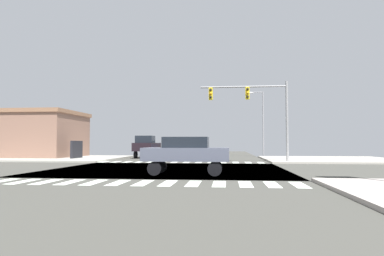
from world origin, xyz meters
TOP-DOWN VIEW (x-y plane):
  - ground at (0.00, 0.00)m, footprint 90.00×90.00m
  - sidewalk_corner_ne at (13.00, 12.00)m, footprint 12.00×12.00m
  - sidewalk_corner_nw at (-13.00, 12.00)m, footprint 12.00×12.00m
  - crosswalk_near at (-0.25, -7.30)m, footprint 13.50×2.00m
  - crosswalk_far at (-0.25, 7.30)m, footprint 13.50×2.00m
  - traffic_signal_mast at (5.69, 7.60)m, footprint 7.15×0.55m
  - street_lamp at (7.47, 18.99)m, footprint 1.78×0.32m
  - bank_building at (-18.95, 13.57)m, footprint 15.06×7.98m
  - sedan_nearside_1 at (1.50, -3.50)m, footprint 4.30×1.80m
  - sedan_crossing_3 at (-2.00, 37.35)m, footprint 1.80×4.30m
  - pickup_queued_1 at (-5.00, 15.15)m, footprint 2.00×5.10m
  - sedan_trailing_4 at (-2.00, 22.42)m, footprint 1.80×4.30m

SIDE VIEW (x-z plane):
  - ground at x=0.00m, z-range -0.05..0.00m
  - crosswalk_near at x=-0.25m, z-range 0.00..0.01m
  - crosswalk_far at x=-0.25m, z-range 0.00..0.01m
  - sidewalk_corner_ne at x=13.00m, z-range 0.00..0.14m
  - sidewalk_corner_nw at x=-13.00m, z-range 0.00..0.14m
  - sedan_nearside_1 at x=1.50m, z-range 0.18..2.06m
  - sedan_crossing_3 at x=-2.00m, z-range 0.18..2.06m
  - sedan_trailing_4 at x=-2.00m, z-range 0.18..2.06m
  - pickup_queued_1 at x=-5.00m, z-range 0.12..2.47m
  - bank_building at x=-18.95m, z-range 0.01..4.94m
  - street_lamp at x=7.47m, z-range 0.78..8.33m
  - traffic_signal_mast at x=5.69m, z-range 1.61..8.24m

